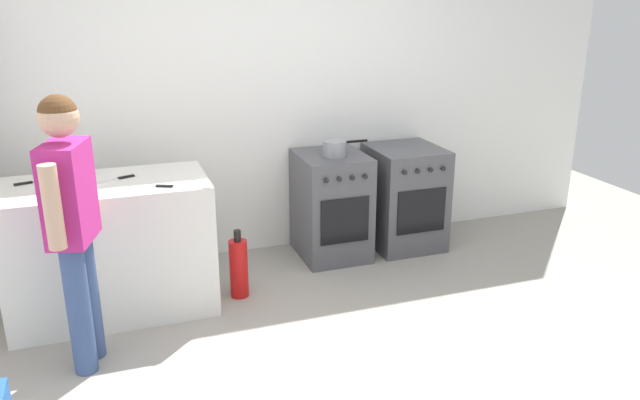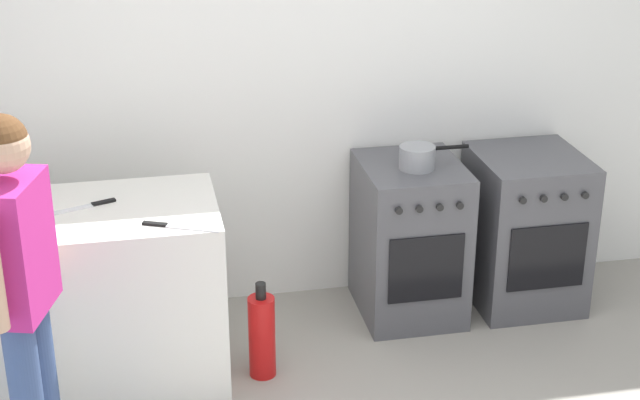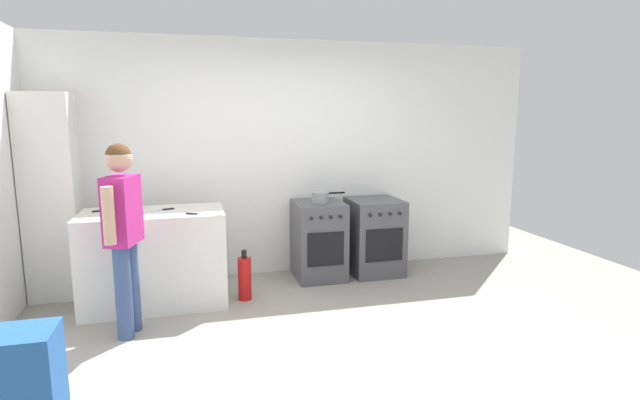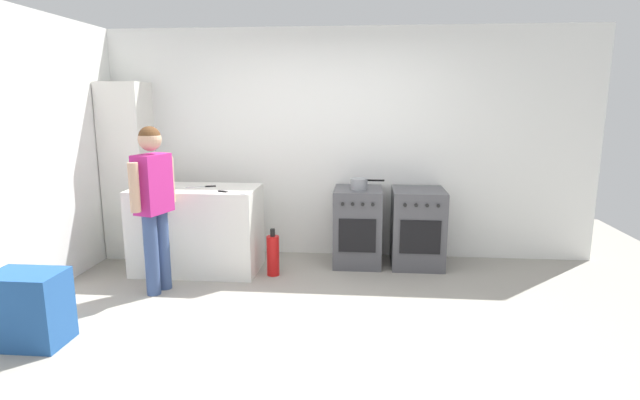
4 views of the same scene
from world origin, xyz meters
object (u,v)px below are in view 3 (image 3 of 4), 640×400
knife_bread (203,214)px  recycling_crate_lower (13,400)px  oven_right (374,236)px  recycling_crate_upper (8,356)px  person (123,224)px  knife_chef (159,210)px  fire_extinguisher (245,278)px  oven_left (319,240)px  larder_cabinet (52,197)px  pot (321,197)px  knife_utility (105,211)px

knife_bread → recycling_crate_lower: size_ratio=0.64×
oven_right → recycling_crate_upper: size_ratio=1.63×
oven_right → person: bearing=-158.0°
oven_right → knife_chef: knife_chef is taller
knife_bread → fire_extinguisher: (0.37, 0.17, -0.69)m
recycling_crate_lower → oven_left: bearing=41.5°
knife_bread → recycling_crate_upper: knife_bread is taller
person → larder_cabinet: bearing=124.6°
oven_right → knife_bread: (-1.90, -0.65, 0.48)m
oven_right → pot: (-0.64, -0.05, 0.48)m
oven_left → pot: size_ratio=2.33×
person → fire_extinguisher: bearing=28.4°
person → recycling_crate_upper: person is taller
knife_chef → knife_utility: bearing=167.5°
oven_left → knife_bread: (-1.24, -0.65, 0.48)m
recycling_crate_upper → recycling_crate_lower: bearing=0.0°
knife_bread → recycling_crate_upper: size_ratio=0.64×
oven_right → knife_chef: bearing=-171.5°
oven_right → recycling_crate_upper: 3.72m
knife_utility → recycling_crate_upper: size_ratio=0.48×
knife_chef → recycling_crate_lower: bearing=-113.2°
oven_right → recycling_crate_lower: 3.74m
knife_utility → larder_cabinet: size_ratio=0.12×
pot → person: bearing=-152.8°
oven_right → knife_utility: bearing=-175.2°
fire_extinguisher → oven_right: bearing=17.4°
oven_right → oven_left: bearing=-180.0°
oven_left → knife_chef: (-1.64, -0.34, 0.48)m
oven_left → pot: pot is taller
knife_bread → larder_cabinet: larder_cabinet is taller
knife_utility → recycling_crate_upper: (-0.28, -1.89, -0.48)m
fire_extinguisher → larder_cabinet: bearing=162.0°
knife_chef → knife_bread: same height
pot → larder_cabinet: 2.67m
knife_utility → recycling_crate_lower: bearing=-98.3°
knife_utility → fire_extinguisher: bearing=-10.9°
fire_extinguisher → recycling_crate_upper: (-1.53, -1.65, 0.20)m
oven_right → knife_chef: 2.37m
knife_bread → recycling_crate_upper: bearing=-128.1°
oven_left → fire_extinguisher: 1.01m
recycling_crate_lower → larder_cabinet: larder_cabinet is taller
fire_extinguisher → pot: bearing=25.9°
recycling_crate_lower → recycling_crate_upper: size_ratio=1.00×
knife_utility → person: bearing=-72.2°
oven_left → knife_bread: size_ratio=2.55×
knife_bread → knife_utility: (-0.88, 0.41, 0.00)m
knife_chef → oven_left: bearing=11.8°
fire_extinguisher → larder_cabinet: larder_cabinet is taller
knife_chef → recycling_crate_lower: size_ratio=0.58×
knife_utility → recycling_crate_upper: knife_utility is taller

